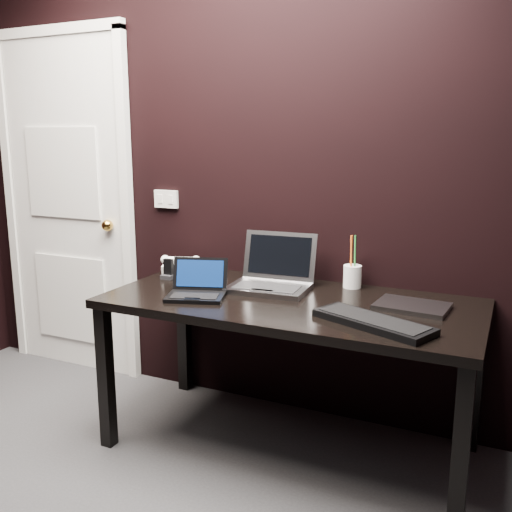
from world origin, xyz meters
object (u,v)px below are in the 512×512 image
at_px(silver_laptop, 272,279).
at_px(pen_cup, 352,275).
at_px(door, 67,206).
at_px(netbook, 197,290).
at_px(desk_phone, 181,266).
at_px(mobile_phone, 168,271).
at_px(desk, 290,316).
at_px(closed_laptop, 412,306).
at_px(ext_keyboard, 373,322).

distance_m(silver_laptop, pen_cup, 0.40).
xyz_separation_m(door, netbook, (1.24, -0.52, -0.27)).
bearing_deg(desk_phone, door, 170.77).
bearing_deg(desk_phone, mobile_phone, -88.33).
height_order(desk, closed_laptop, closed_laptop).
xyz_separation_m(door, desk, (1.65, -0.38, -0.38)).
height_order(desk, pen_cup, pen_cup).
distance_m(desk_phone, pen_cup, 0.93).
bearing_deg(mobile_phone, desk, -7.30).
bearing_deg(pen_cup, desk, -121.48).
distance_m(desk, netbook, 0.45).
height_order(silver_laptop, pen_cup, pen_cup).
xyz_separation_m(desk, closed_laptop, (0.53, 0.09, 0.09)).
bearing_deg(ext_keyboard, desk_phone, 159.67).
xyz_separation_m(netbook, silver_laptop, (0.26, 0.28, 0.02)).
distance_m(silver_laptop, ext_keyboard, 0.68).
xyz_separation_m(mobile_phone, pen_cup, (0.92, 0.23, 0.02)).
distance_m(desk, pen_cup, 0.40).
xyz_separation_m(ext_keyboard, pen_cup, (-0.23, 0.53, 0.05)).
distance_m(door, closed_laptop, 2.22).
height_order(netbook, pen_cup, pen_cup).
bearing_deg(door, pen_cup, -1.58).
bearing_deg(closed_laptop, door, 172.57).
distance_m(door, ext_keyboard, 2.18).
relative_size(netbook, mobile_phone, 3.08).
distance_m(netbook, pen_cup, 0.77).
height_order(ext_keyboard, desk_phone, desk_phone).
relative_size(door, pen_cup, 8.17).
height_order(netbook, mobile_phone, netbook).
distance_m(closed_laptop, desk_phone, 1.27).
bearing_deg(ext_keyboard, closed_laptop, 71.02).
height_order(desk, mobile_phone, mobile_phone).
xyz_separation_m(ext_keyboard, desk_phone, (-1.16, 0.43, 0.02)).
bearing_deg(door, netbook, -22.71).
distance_m(netbook, mobile_phone, 0.39).
distance_m(silver_laptop, desk_phone, 0.58).
relative_size(desk, mobile_phone, 16.36).
relative_size(desk, silver_laptop, 4.25).
xyz_separation_m(desk_phone, pen_cup, (0.93, 0.10, 0.02)).
xyz_separation_m(netbook, pen_cup, (0.61, 0.47, 0.03)).
height_order(ext_keyboard, pen_cup, pen_cup).
height_order(closed_laptop, mobile_phone, mobile_phone).
bearing_deg(door, mobile_phone, -17.00).
bearing_deg(netbook, door, 157.29).
bearing_deg(door, ext_keyboard, -15.56).
xyz_separation_m(silver_laptop, desk_phone, (-0.58, 0.09, -0.01)).
bearing_deg(door, desk, -12.82).
bearing_deg(closed_laptop, ext_keyboard, -108.98).
xyz_separation_m(desk, silver_laptop, (-0.15, 0.14, 0.13)).
xyz_separation_m(desk, pen_cup, (0.20, 0.32, 0.14)).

